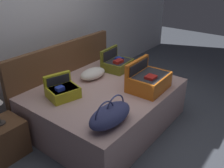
% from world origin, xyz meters
% --- Properties ---
extents(ground_plane, '(12.00, 12.00, 0.00)m').
position_xyz_m(ground_plane, '(0.00, 0.00, 0.00)').
color(ground_plane, '#4C515B').
extents(back_wall, '(8.00, 0.10, 2.60)m').
position_xyz_m(back_wall, '(0.00, 1.65, 1.30)').
color(back_wall, silver).
rests_on(back_wall, ground).
extents(bed, '(1.95, 1.56, 0.57)m').
position_xyz_m(bed, '(0.00, 0.40, 0.28)').
color(bed, '#BC9993').
rests_on(bed, ground).
extents(headboard, '(1.99, 0.08, 1.04)m').
position_xyz_m(headboard, '(0.00, 1.22, 0.52)').
color(headboard, brown).
rests_on(headboard, ground).
extents(hard_case_large, '(0.56, 0.45, 0.38)m').
position_xyz_m(hard_case_large, '(0.34, -0.07, 0.70)').
color(hard_case_large, '#D16619').
rests_on(hard_case_large, bed).
extents(hard_case_medium, '(0.47, 0.40, 0.33)m').
position_xyz_m(hard_case_medium, '(0.64, 0.68, 0.66)').
color(hard_case_medium, olive).
rests_on(hard_case_medium, bed).
extents(hard_case_small, '(0.44, 0.42, 0.28)m').
position_xyz_m(hard_case_small, '(-0.52, 0.68, 0.66)').
color(hard_case_small, gold).
rests_on(hard_case_small, bed).
extents(duffel_bag, '(0.59, 0.31, 0.31)m').
position_xyz_m(duffel_bag, '(-0.61, -0.16, 0.67)').
color(duffel_bag, navy).
rests_on(duffel_bag, bed).
extents(pillow_near_headboard, '(0.45, 0.29, 0.15)m').
position_xyz_m(pillow_near_headboard, '(0.14, 0.75, 0.64)').
color(pillow_near_headboard, white).
rests_on(pillow_near_headboard, bed).
extents(nightstand, '(0.44, 0.40, 0.45)m').
position_xyz_m(nightstand, '(-1.26, 0.93, 0.23)').
color(nightstand, brown).
rests_on(nightstand, ground).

